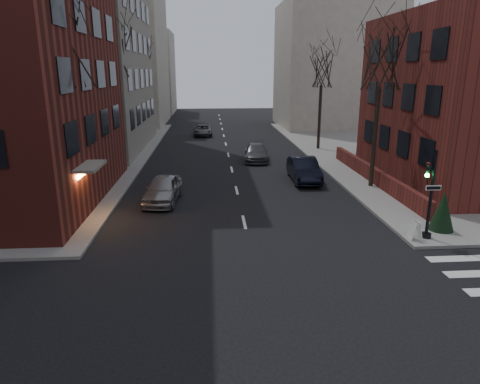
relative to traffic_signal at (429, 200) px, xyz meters
name	(u,v)px	position (x,y,z in m)	size (l,w,h in m)	color
low_wall_right	(373,174)	(1.36, 10.01, -1.26)	(0.35, 16.00, 1.00)	maroon
building_distant_la	(112,59)	(-22.94, 46.01, 7.09)	(14.00, 16.00, 18.00)	beige
building_distant_ra	(333,66)	(7.06, 41.01, 6.09)	(14.00, 14.00, 16.00)	beige
building_distant_lb	(145,73)	(-20.94, 63.01, 5.09)	(10.00, 12.00, 14.00)	beige
traffic_signal	(429,200)	(0.00, 0.00, 0.00)	(0.76, 0.44, 4.00)	black
tree_left_a	(60,48)	(-16.74, 5.01, 6.56)	(4.18, 4.18, 10.26)	#2D231C
tree_left_b	(113,50)	(-16.74, 17.01, 7.00)	(4.40, 4.40, 10.80)	#2D231C
tree_left_c	(142,64)	(-16.74, 31.01, 6.12)	(3.96, 3.96, 9.72)	#2D231C
tree_right_a	(381,60)	(0.86, 9.01, 6.12)	(3.96, 3.96, 9.72)	#2D231C
tree_right_b	(322,69)	(0.86, 23.01, 5.68)	(3.74, 3.74, 9.18)	#2D231C
streetlamp_near	(115,118)	(-16.14, 13.01, 2.33)	(0.36, 0.36, 6.28)	black
streetlamp_far	(152,99)	(-16.14, 33.01, 2.33)	(0.36, 0.36, 6.28)	black
parked_sedan	(304,170)	(-3.14, 11.08, -1.10)	(1.72, 4.93, 1.62)	black
car_lane_silver	(163,189)	(-12.37, 6.77, -1.14)	(1.81, 4.50, 1.53)	gray
car_lane_gray	(256,152)	(-5.67, 18.34, -1.21)	(1.95, 4.79, 1.39)	#3E3E43
car_lane_far	(203,130)	(-10.42, 33.22, -1.28)	(2.07, 4.49, 1.25)	#434449
sandwich_board	(415,230)	(-0.53, -0.14, -1.35)	(0.37, 0.51, 0.82)	white
evergreen_shrub	(443,211)	(1.21, 0.86, -0.82)	(1.13, 1.13, 1.88)	#173216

